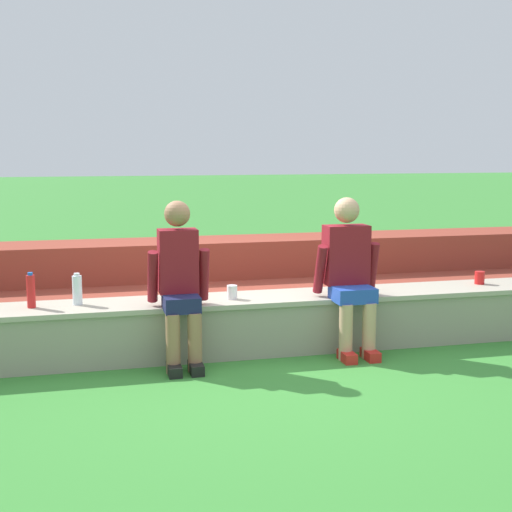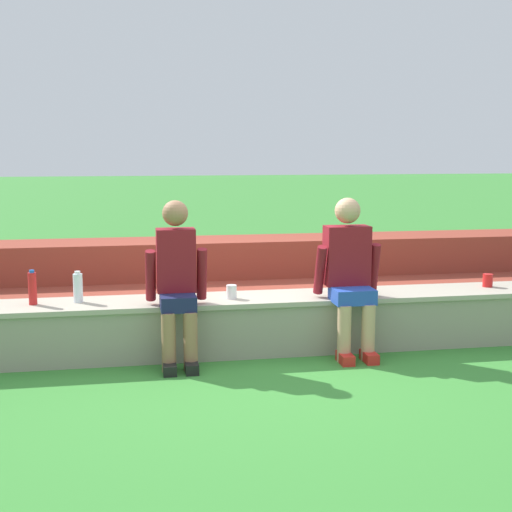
{
  "view_description": "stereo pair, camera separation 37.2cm",
  "coord_description": "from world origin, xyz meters",
  "px_view_note": "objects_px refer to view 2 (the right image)",
  "views": [
    {
      "loc": [
        -1.34,
        -5.41,
        1.69
      ],
      "look_at": [
        0.07,
        0.25,
        0.81
      ],
      "focal_mm": 49.89,
      "sensor_mm": 36.0,
      "label": 1
    },
    {
      "loc": [
        -0.97,
        -5.49,
        1.69
      ],
      "look_at": [
        0.07,
        0.25,
        0.81
      ],
      "focal_mm": 49.89,
      "sensor_mm": 36.0,
      "label": 2
    }
  ],
  "objects_px": {
    "person_left_of_center": "(177,280)",
    "water_bottle_mid_right": "(78,287)",
    "person_center": "(350,272)",
    "water_bottle_mid_left": "(32,288)",
    "plastic_cup_middle": "(488,280)",
    "plastic_cup_left_end": "(232,292)"
  },
  "relations": [
    {
      "from": "person_left_of_center",
      "to": "water_bottle_mid_left",
      "type": "xyz_separation_m",
      "value": [
        -1.12,
        0.28,
        -0.08
      ]
    },
    {
      "from": "person_left_of_center",
      "to": "person_center",
      "type": "height_order",
      "value": "same"
    },
    {
      "from": "person_left_of_center",
      "to": "water_bottle_mid_right",
      "type": "xyz_separation_m",
      "value": [
        -0.78,
        0.31,
        -0.09
      ]
    },
    {
      "from": "person_left_of_center",
      "to": "plastic_cup_middle",
      "type": "bearing_deg",
      "value": 6.34
    },
    {
      "from": "person_center",
      "to": "water_bottle_mid_right",
      "type": "relative_size",
      "value": 5.1
    },
    {
      "from": "plastic_cup_middle",
      "to": "person_left_of_center",
      "type": "bearing_deg",
      "value": -173.66
    },
    {
      "from": "water_bottle_mid_right",
      "to": "plastic_cup_left_end",
      "type": "xyz_separation_m",
      "value": [
        1.24,
        -0.09,
        -0.06
      ]
    },
    {
      "from": "person_center",
      "to": "water_bottle_mid_left",
      "type": "xyz_separation_m",
      "value": [
        -2.54,
        0.25,
        -0.09
      ]
    },
    {
      "from": "water_bottle_mid_left",
      "to": "water_bottle_mid_right",
      "type": "bearing_deg",
      "value": 4.69
    },
    {
      "from": "person_center",
      "to": "water_bottle_mid_left",
      "type": "bearing_deg",
      "value": 174.33
    },
    {
      "from": "water_bottle_mid_left",
      "to": "plastic_cup_middle",
      "type": "height_order",
      "value": "water_bottle_mid_left"
    },
    {
      "from": "water_bottle_mid_right",
      "to": "plastic_cup_left_end",
      "type": "relative_size",
      "value": 2.23
    },
    {
      "from": "person_center",
      "to": "plastic_cup_middle",
      "type": "height_order",
      "value": "person_center"
    },
    {
      "from": "plastic_cup_middle",
      "to": "person_center",
      "type": "bearing_deg",
      "value": -168.34
    },
    {
      "from": "person_left_of_center",
      "to": "plastic_cup_middle",
      "type": "height_order",
      "value": "person_left_of_center"
    },
    {
      "from": "person_center",
      "to": "plastic_cup_middle",
      "type": "bearing_deg",
      "value": 11.66
    },
    {
      "from": "person_left_of_center",
      "to": "person_center",
      "type": "xyz_separation_m",
      "value": [
        1.41,
        0.02,
        0.01
      ]
    },
    {
      "from": "person_center",
      "to": "plastic_cup_left_end",
      "type": "height_order",
      "value": "person_center"
    },
    {
      "from": "person_left_of_center",
      "to": "water_bottle_mid_right",
      "type": "height_order",
      "value": "person_left_of_center"
    },
    {
      "from": "water_bottle_mid_left",
      "to": "plastic_cup_middle",
      "type": "xyz_separation_m",
      "value": [
        3.92,
        0.03,
        -0.07
      ]
    },
    {
      "from": "person_center",
      "to": "water_bottle_mid_right",
      "type": "bearing_deg",
      "value": 172.7
    },
    {
      "from": "plastic_cup_left_end",
      "to": "plastic_cup_middle",
      "type": "bearing_deg",
      "value": 2.28
    }
  ]
}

